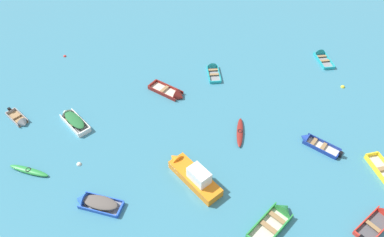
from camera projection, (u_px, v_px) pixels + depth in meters
name	position (u px, v px, depth m)	size (l,w,h in m)	color
kayak_maroon_cluster_outer	(240.00, 132.00, 32.18)	(0.67, 3.70, 0.35)	maroon
rowboat_green_back_row_left	(278.00, 217.00, 25.88)	(3.74, 4.22, 1.42)	beige
rowboat_turquoise_near_left	(213.00, 69.00, 39.25)	(1.84, 3.56, 1.15)	gray
rowboat_white_foreground_center	(72.00, 118.00, 33.19)	(3.81, 3.54, 1.20)	gray
rowboat_blue_far_left	(93.00, 202.00, 26.74)	(3.88, 1.91, 1.26)	gray
rowboat_red_far_back	(381.00, 218.00, 25.86)	(3.56, 3.52, 1.19)	#4C4C51
motor_launch_orange_midfield_right	(192.00, 174.00, 28.25)	(5.03, 4.92, 2.04)	orange
rowboat_grey_outer_left	(20.00, 121.00, 33.25)	(2.91, 2.51, 0.95)	#99754C
rowboat_deep_blue_back_row_center	(312.00, 142.00, 31.33)	(3.61, 2.87, 1.09)	beige
rowboat_maroon_cluster_inner	(174.00, 94.00, 36.03)	(4.26, 3.18, 1.32)	beige
kayak_green_center	(29.00, 171.00, 29.01)	(3.71, 1.28, 0.35)	#288C3D
rowboat_turquoise_midfield_left	(321.00, 55.00, 41.19)	(2.06, 3.82, 1.20)	gray
mooring_buoy_central	(79.00, 164.00, 29.69)	(0.41, 0.41, 0.41)	silver
mooring_buoy_far_field	(343.00, 87.00, 37.16)	(0.43, 0.43, 0.43)	yellow
mooring_buoy_midfield	(65.00, 56.00, 41.30)	(0.35, 0.35, 0.35)	red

